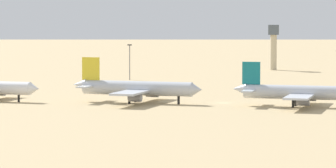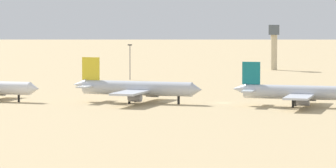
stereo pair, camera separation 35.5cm
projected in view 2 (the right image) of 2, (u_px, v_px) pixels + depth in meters
ground at (224, 103)px, 307.79m from camera, size 4000.00×4000.00×0.00m
parked_jet_yellow_3 at (136, 88)px, 306.92m from camera, size 42.85×36.59×14.21m
parked_jet_teal_4 at (298, 92)px, 294.14m from camera, size 40.65×34.56×13.44m
control_tower at (274, 43)px, 479.85m from camera, size 5.20×5.20×22.21m
light_pole_west at (130, 59)px, 410.44m from camera, size 1.80×0.50×14.97m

